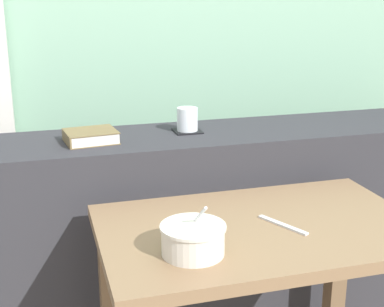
# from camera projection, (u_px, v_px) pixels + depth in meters

# --- Properties ---
(dark_console_ledge) EXTENTS (2.80, 0.39, 0.85)m
(dark_console_ledge) POSITION_uv_depth(u_px,v_px,m) (198.00, 237.00, 2.14)
(dark_console_ledge) COLOR #2D2D33
(dark_console_ledge) RESTS_ON ground
(breakfast_table) EXTENTS (0.92, 0.58, 0.72)m
(breakfast_table) POSITION_uv_depth(u_px,v_px,m) (259.00, 269.00, 1.59)
(breakfast_table) COLOR brown
(breakfast_table) RESTS_ON ground
(coaster_square) EXTENTS (0.10, 0.10, 0.00)m
(coaster_square) POSITION_uv_depth(u_px,v_px,m) (187.00, 131.00, 2.03)
(coaster_square) COLOR black
(coaster_square) RESTS_ON dark_console_ledge
(juice_glass) EXTENTS (0.08, 0.08, 0.09)m
(juice_glass) POSITION_uv_depth(u_px,v_px,m) (187.00, 120.00, 2.02)
(juice_glass) COLOR white
(juice_glass) RESTS_ON coaster_square
(closed_book) EXTENTS (0.19, 0.17, 0.04)m
(closed_book) POSITION_uv_depth(u_px,v_px,m) (90.00, 136.00, 1.89)
(closed_book) COLOR brown
(closed_book) RESTS_ON dark_console_ledge
(soup_bowl) EXTENTS (0.17, 0.17, 0.14)m
(soup_bowl) POSITION_uv_depth(u_px,v_px,m) (193.00, 240.00, 1.37)
(soup_bowl) COLOR silver
(soup_bowl) RESTS_ON breakfast_table
(fork_utensil) EXTENTS (0.09, 0.16, 0.01)m
(fork_utensil) POSITION_uv_depth(u_px,v_px,m) (283.00, 225.00, 1.54)
(fork_utensil) COLOR silver
(fork_utensil) RESTS_ON breakfast_table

